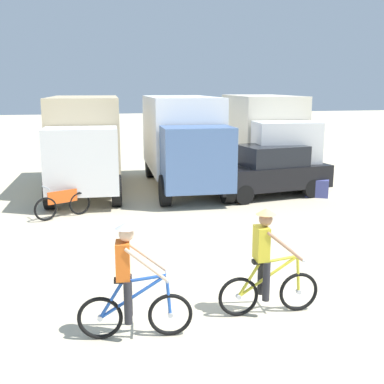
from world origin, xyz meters
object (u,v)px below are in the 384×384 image
box_truck_avon_van (183,138)px  sedan_parked (268,171)px  cyclist_orange_shirt (131,285)px  bicycle_spare (63,204)px  box_truck_cream_rv (264,132)px  cyclist_cowboy_hat (266,266)px  box_truck_tan_camper (85,139)px  supply_crate (317,187)px

box_truck_avon_van → sedan_parked: bearing=-39.1°
cyclist_orange_shirt → bicycle_spare: (-1.17, 7.21, -0.45)m
box_truck_cream_rv → cyclist_cowboy_hat: box_truck_cream_rv is taller
box_truck_tan_camper → cyclist_cowboy_hat: (2.66, -10.75, -1.03)m
box_truck_cream_rv → cyclist_cowboy_hat: 12.49m
cyclist_orange_shirt → cyclist_cowboy_hat: same height
box_truck_tan_camper → cyclist_orange_shirt: 11.07m
cyclist_cowboy_hat → bicycle_spare: 7.76m
sedan_parked → cyclist_cowboy_hat: (-3.41, -8.21, -0.04)m
box_truck_avon_van → supply_crate: box_truck_avon_van is taller
sedan_parked → bicycle_spare: (-6.84, -1.26, -0.48)m
box_truck_tan_camper → sedan_parked: bearing=-22.8°
cyclist_orange_shirt → bicycle_spare: size_ratio=1.15×
supply_crate → cyclist_cowboy_hat: bearing=-123.0°
cyclist_cowboy_hat → supply_crate: size_ratio=2.31×
sedan_parked → cyclist_cowboy_hat: size_ratio=2.42×
cyclist_orange_shirt → cyclist_cowboy_hat: (2.25, 0.26, 0.00)m
box_truck_tan_camper → cyclist_orange_shirt: bearing=-87.9°
box_truck_tan_camper → box_truck_avon_van: same height
box_truck_avon_van → box_truck_cream_rv: same height
box_truck_avon_van → box_truck_cream_rv: 3.95m
box_truck_tan_camper → cyclist_cowboy_hat: size_ratio=3.78×
box_truck_cream_rv → sedan_parked: box_truck_cream_rv is taller
cyclist_cowboy_hat → bicycle_spare: size_ratio=1.15×
box_truck_tan_camper → cyclist_orange_shirt: size_ratio=3.78×
box_truck_tan_camper → box_truck_avon_van: size_ratio=1.00×
box_truck_tan_camper → cyclist_cowboy_hat: bearing=-76.1°
box_truck_tan_camper → cyclist_orange_shirt: (0.41, -11.01, -1.03)m
box_truck_cream_rv → supply_crate: (0.50, -3.74, -1.57)m
box_truck_cream_rv → cyclist_cowboy_hat: bearing=-111.6°
cyclist_orange_shirt → sedan_parked: bearing=56.2°
box_truck_cream_rv → bicycle_spare: (-8.01, -4.63, -1.48)m
sedan_parked → supply_crate: size_ratio=5.59×
cyclist_cowboy_hat → box_truck_cream_rv: bearing=68.4°
box_truck_tan_camper → box_truck_cream_rv: 7.29m
box_truck_tan_camper → box_truck_avon_van: bearing=-7.5°
box_truck_tan_camper → supply_crate: bearing=-20.6°
box_truck_tan_camper → bicycle_spare: 4.15m
box_truck_avon_van → sedan_parked: size_ratio=1.56×
cyclist_orange_shirt → supply_crate: (7.34, 8.10, -0.54)m
cyclist_orange_shirt → cyclist_cowboy_hat: bearing=6.6°
sedan_parked → supply_crate: 1.81m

